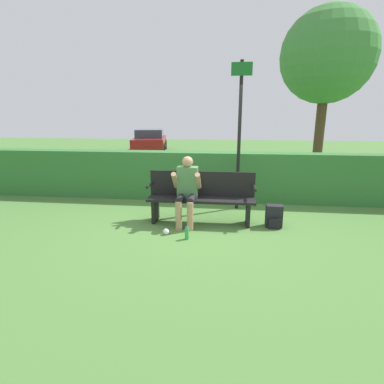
% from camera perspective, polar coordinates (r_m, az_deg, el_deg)
% --- Properties ---
extents(ground_plane, '(40.00, 40.00, 0.00)m').
position_cam_1_polar(ground_plane, '(5.57, 1.67, -5.86)').
color(ground_plane, '#4C7A38').
extents(hedge_back, '(12.00, 0.48, 1.12)m').
position_cam_1_polar(hedge_back, '(6.98, 2.94, 3.04)').
color(hedge_back, '#337033').
rests_on(hedge_back, ground).
extents(park_bench, '(1.94, 0.42, 0.93)m').
position_cam_1_polar(park_bench, '(5.48, 1.77, -0.80)').
color(park_bench, black).
rests_on(park_bench, ground).
extents(person_seated, '(0.50, 0.59, 1.22)m').
position_cam_1_polar(person_seated, '(5.34, -0.99, 0.84)').
color(person_seated, '#4C7F4C').
rests_on(person_seated, ground).
extents(backpack, '(0.28, 0.26, 0.39)m').
position_cam_1_polar(backpack, '(5.51, 15.35, -4.55)').
color(backpack, black).
rests_on(backpack, ground).
extents(water_bottle, '(0.07, 0.07, 0.21)m').
position_cam_1_polar(water_bottle, '(4.82, -0.98, -7.87)').
color(water_bottle, green).
rests_on(water_bottle, ground).
extents(signpost, '(0.40, 0.09, 2.96)m').
position_cam_1_polar(signpost, '(6.20, 9.04, 11.75)').
color(signpost, black).
rests_on(signpost, ground).
extents(parked_car, '(2.26, 4.21, 1.21)m').
position_cam_1_polar(parked_car, '(16.79, -7.99, 9.60)').
color(parked_car, maroon).
rests_on(parked_car, ground).
extents(tree, '(3.01, 3.01, 5.31)m').
position_cam_1_polar(tree, '(11.50, 24.36, 22.44)').
color(tree, '#4C3823').
rests_on(tree, ground).
extents(litter_crumple, '(0.10, 0.10, 0.10)m').
position_cam_1_polar(litter_crumple, '(5.04, -4.97, -7.53)').
color(litter_crumple, silver).
rests_on(litter_crumple, ground).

